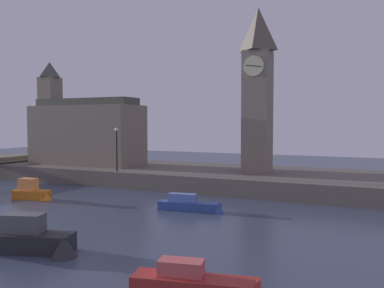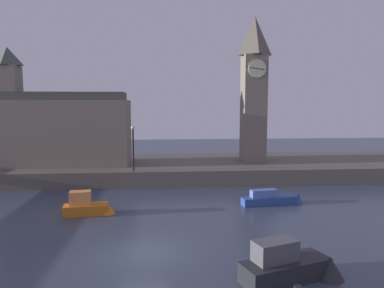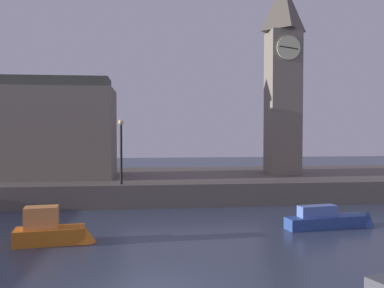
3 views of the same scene
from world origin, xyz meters
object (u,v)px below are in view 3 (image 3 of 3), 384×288
boat_patrol_orange (54,231)px  boat_tour_blue (333,220)px  streetlamp (121,144)px  parliament_hall (18,127)px  clock_tower (283,74)px

boat_patrol_orange → boat_tour_blue: (13.50, 1.40, -0.15)m
boat_patrol_orange → streetlamp: bearing=73.2°
streetlamp → boat_tour_blue: streetlamp is taller
parliament_hall → boat_patrol_orange: (5.18, -12.33, -4.65)m
clock_tower → parliament_hall: 20.30m
parliament_hall → boat_patrol_orange: parliament_hall is taller
parliament_hall → streetlamp: bearing=-29.8°
boat_patrol_orange → clock_tower: bearing=41.2°
parliament_hall → boat_tour_blue: (18.68, -10.92, -4.81)m
boat_tour_blue → boat_patrol_orange: bearing=-174.1°
streetlamp → boat_patrol_orange: size_ratio=1.15×
clock_tower → boat_tour_blue: clock_tower is taller
clock_tower → boat_patrol_orange: size_ratio=4.19×
clock_tower → streetlamp: (-12.28, -4.85, -5.29)m
clock_tower → parliament_hall: (-19.87, -0.51, -4.14)m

